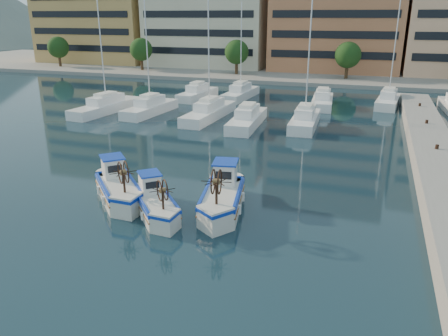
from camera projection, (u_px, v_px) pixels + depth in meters
ground at (182, 223)px, 22.08m from camera, size 300.00×300.00×0.00m
quay at (446, 187)px, 25.01m from camera, size 3.00×60.00×1.20m
waterfront at (389, 8)px, 73.61m from camera, size 180.00×40.00×25.60m
yacht_marina at (259, 107)px, 47.67m from camera, size 38.72×23.04×11.50m
fishing_boat_a at (118, 186)px, 24.64m from camera, size 4.36×4.45×2.86m
fishing_boat_b at (155, 202)px, 22.78m from camera, size 3.82×4.01×2.54m
fishing_boat_c at (223, 195)px, 23.33m from camera, size 2.80×4.95×3.00m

